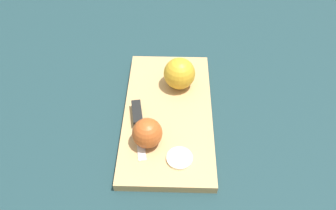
% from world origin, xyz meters
% --- Properties ---
extents(ground_plane, '(4.00, 4.00, 0.00)m').
position_xyz_m(ground_plane, '(0.00, 0.00, 0.00)').
color(ground_plane, '#193338').
extents(cutting_board, '(0.41, 0.22, 0.02)m').
position_xyz_m(cutting_board, '(0.00, 0.00, 0.01)').
color(cutting_board, tan).
rests_on(cutting_board, ground_plane).
extents(apple_half_left, '(0.08, 0.08, 0.08)m').
position_xyz_m(apple_half_left, '(-0.09, 0.02, 0.06)').
color(apple_half_left, gold).
rests_on(apple_half_left, cutting_board).
extents(apple_half_right, '(0.06, 0.06, 0.06)m').
position_xyz_m(apple_half_right, '(0.09, -0.04, 0.05)').
color(apple_half_right, '#AD4C1E').
rests_on(apple_half_right, cutting_board).
extents(knife, '(0.16, 0.05, 0.02)m').
position_xyz_m(knife, '(0.03, -0.07, 0.03)').
color(knife, silver).
rests_on(knife, cutting_board).
extents(apple_slice, '(0.06, 0.06, 0.01)m').
position_xyz_m(apple_slice, '(0.13, 0.03, 0.02)').
color(apple_slice, '#EFE5C6').
rests_on(apple_slice, cutting_board).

